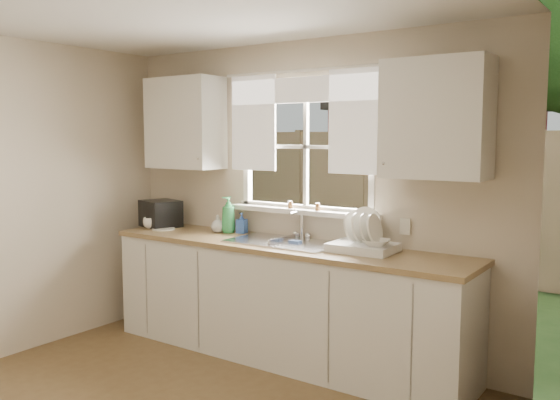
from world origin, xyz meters
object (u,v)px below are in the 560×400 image
Objects in this scene: dish_rack at (363,242)px; cup at (150,223)px; soap_bottle_a at (228,215)px; black_appliance at (161,214)px.

dish_rack is 2.07m from cup.
soap_bottle_a is 0.73m from black_appliance.
soap_bottle_a reaches higher than black_appliance.
dish_rack is at bearing 12.02° from cup.
soap_bottle_a is (-1.34, 0.10, 0.09)m from dish_rack.
dish_rack is 3.70× the size of cup.
cup is 0.15m from black_appliance.
dish_rack is at bearing 15.70° from soap_bottle_a.
cup is at bearing -74.01° from black_appliance.
cup is (-2.06, -0.13, -0.02)m from dish_rack.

